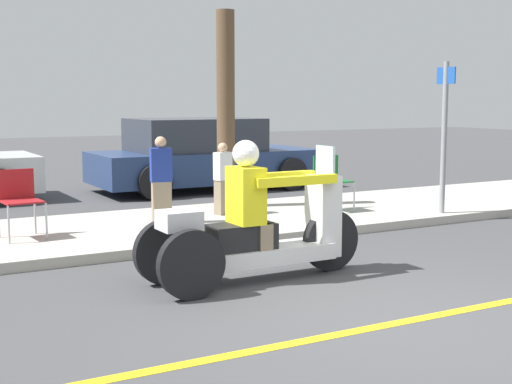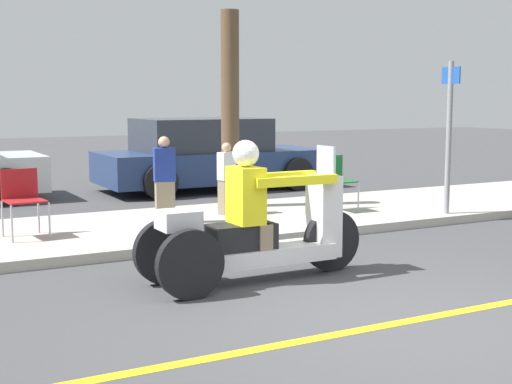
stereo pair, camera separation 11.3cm
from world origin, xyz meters
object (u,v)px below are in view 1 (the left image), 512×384
Objects in this scene: spectator_far_back at (161,182)px; folding_chair_set_back at (19,196)px; folding_chair_curbside at (330,177)px; tree_trunk at (226,110)px; street_sign at (444,131)px; motorcycle_trike at (255,231)px; parked_car_lot_center at (202,156)px; spectator_mid_group at (223,180)px.

spectator_far_back is 1.43× the size of folding_chair_set_back.
tree_trunk is (-1.20, 1.08, 0.99)m from folding_chair_curbside.
street_sign is (3.93, -1.17, 0.63)m from spectator_far_back.
parked_car_lot_center is at bearing 69.33° from motorcycle_trike.
tree_trunk is at bearing 67.20° from motorcycle_trike.
tree_trunk is at bearing 138.18° from folding_chair_curbside.
motorcycle_trike is at bearing -93.23° from spectator_far_back.
street_sign is at bearing -26.71° from spectator_mid_group.
motorcycle_trike is 3.29m from folding_chair_set_back.
folding_chair_set_back is (-1.70, 2.81, 0.12)m from motorcycle_trike.
motorcycle_trike is 2.89m from spectator_far_back.
tree_trunk reaches higher than folding_chair_set_back.
tree_trunk is (3.30, 1.01, 0.99)m from folding_chair_set_back.
motorcycle_trike reaches higher than spectator_far_back.
folding_chair_set_back is at bearing -162.99° from tree_trunk.
spectator_far_back is at bearing -146.97° from tree_trunk.
spectator_far_back is at bearing 176.99° from folding_chair_curbside.
street_sign reaches higher than spectator_far_back.
motorcycle_trike reaches higher than folding_chair_set_back.
spectator_mid_group is at bearing 14.83° from spectator_far_back.
spectator_far_back is at bearing -121.56° from parked_car_lot_center.
spectator_far_back is 0.53× the size of street_sign.
spectator_mid_group is 1.25m from tree_trunk.
folding_chair_set_back is at bearing -177.80° from spectator_far_back.
motorcycle_trike is at bearing -58.91° from folding_chair_set_back.
folding_chair_curbside is 0.37× the size of street_sign.
parked_car_lot_center reaches higher than folding_chair_curbside.
street_sign reaches higher than spectator_mid_group.
folding_chair_curbside is 1.79m from street_sign.
motorcycle_trike is 0.54× the size of parked_car_lot_center.
street_sign reaches higher than motorcycle_trike.
street_sign is at bearing 22.74° from motorcycle_trike.
street_sign is (2.87, -1.45, 0.70)m from spectator_mid_group.
folding_chair_curbside is (2.81, 2.74, 0.12)m from motorcycle_trike.
motorcycle_trike is 1.07× the size of street_sign.
tree_trunk reaches higher than street_sign.
parked_car_lot_center is (4.26, 3.98, 0.05)m from folding_chair_set_back.
motorcycle_trike is at bearing -110.67° from parked_car_lot_center.
motorcycle_trike is 7.26m from parked_car_lot_center.
parked_car_lot_center reaches higher than motorcycle_trike.
spectator_far_back is 0.27× the size of parked_car_lot_center.
spectator_far_back is 1.10m from spectator_mid_group.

